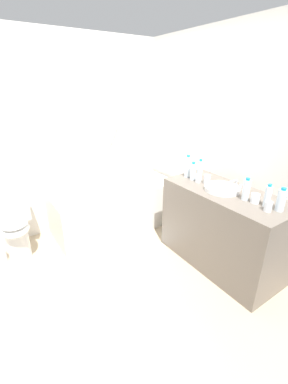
{
  "coord_description": "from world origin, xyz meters",
  "views": [
    {
      "loc": [
        -0.75,
        -1.85,
        1.85
      ],
      "look_at": [
        0.64,
        0.23,
        0.78
      ],
      "focal_mm": 23.71,
      "sensor_mm": 36.0,
      "label": 1
    }
  ],
  "objects_px": {
    "water_bottle_3": "(188,167)",
    "toilet_paper_roll": "(2,256)",
    "toilet": "(15,227)",
    "bath_mat": "(139,246)",
    "water_bottle_5": "(200,170)",
    "drinking_glass_2": "(255,198)",
    "sink_faucet": "(235,183)",
    "water_bottle_0": "(268,196)",
    "drinking_glass_0": "(207,179)",
    "bathtub": "(115,205)",
    "sink_basin": "(222,188)",
    "drinking_glass_3": "(198,179)",
    "water_bottle_2": "(246,190)",
    "water_bottle_4": "(281,200)",
    "drinking_glass_1": "(268,206)",
    "water_bottle_1": "(193,171)"
  },
  "relations": [
    {
      "from": "toilet",
      "to": "drinking_glass_1",
      "type": "height_order",
      "value": "drinking_glass_1"
    },
    {
      "from": "toilet",
      "to": "bath_mat",
      "type": "distance_m",
      "value": 1.44
    },
    {
      "from": "water_bottle_2",
      "to": "bath_mat",
      "type": "height_order",
      "value": "water_bottle_2"
    },
    {
      "from": "drinking_glass_3",
      "to": "bathtub",
      "type": "bearing_deg",
      "value": 117.67
    },
    {
      "from": "bathtub",
      "to": "drinking_glass_3",
      "type": "relative_size",
      "value": 19.45
    },
    {
      "from": "toilet",
      "to": "water_bottle_3",
      "type": "xyz_separation_m",
      "value": [
        1.79,
        -0.82,
        0.61
      ]
    },
    {
      "from": "drinking_glass_0",
      "to": "bath_mat",
      "type": "distance_m",
      "value": 1.17
    },
    {
      "from": "toilet",
      "to": "water_bottle_2",
      "type": "distance_m",
      "value": 2.47
    },
    {
      "from": "sink_faucet",
      "to": "drinking_glass_3",
      "type": "relative_size",
      "value": 1.8
    },
    {
      "from": "water_bottle_3",
      "to": "drinking_glass_3",
      "type": "distance_m",
      "value": 0.21
    },
    {
      "from": "sink_faucet",
      "to": "water_bottle_0",
      "type": "height_order",
      "value": "water_bottle_0"
    },
    {
      "from": "water_bottle_2",
      "to": "water_bottle_4",
      "type": "bearing_deg",
      "value": -79.68
    },
    {
      "from": "toilet_paper_roll",
      "to": "water_bottle_4",
      "type": "bearing_deg",
      "value": -42.86
    },
    {
      "from": "water_bottle_2",
      "to": "toilet_paper_roll",
      "type": "bearing_deg",
      "value": 141.22
    },
    {
      "from": "water_bottle_5",
      "to": "drinking_glass_1",
      "type": "height_order",
      "value": "water_bottle_5"
    },
    {
      "from": "bathtub",
      "to": "water_bottle_4",
      "type": "bearing_deg",
      "value": -71.81
    },
    {
      "from": "water_bottle_3",
      "to": "water_bottle_4",
      "type": "height_order",
      "value": "water_bottle_3"
    },
    {
      "from": "sink_basin",
      "to": "water_bottle_4",
      "type": "height_order",
      "value": "water_bottle_4"
    },
    {
      "from": "water_bottle_4",
      "to": "drinking_glass_1",
      "type": "bearing_deg",
      "value": 151.99
    },
    {
      "from": "sink_faucet",
      "to": "drinking_glass_1",
      "type": "relative_size",
      "value": 1.72
    },
    {
      "from": "water_bottle_3",
      "to": "drinking_glass_0",
      "type": "height_order",
      "value": "water_bottle_3"
    },
    {
      "from": "bathtub",
      "to": "sink_basin",
      "type": "relative_size",
      "value": 4.7
    },
    {
      "from": "sink_faucet",
      "to": "water_bottle_0",
      "type": "distance_m",
      "value": 0.49
    },
    {
      "from": "water_bottle_0",
      "to": "drinking_glass_0",
      "type": "distance_m",
      "value": 0.68
    },
    {
      "from": "water_bottle_4",
      "to": "drinking_glass_0",
      "type": "distance_m",
      "value": 0.79
    },
    {
      "from": "toilet",
      "to": "drinking_glass_3",
      "type": "height_order",
      "value": "drinking_glass_3"
    },
    {
      "from": "water_bottle_1",
      "to": "sink_basin",
      "type": "bearing_deg",
      "value": -86.16
    },
    {
      "from": "water_bottle_5",
      "to": "drinking_glass_2",
      "type": "height_order",
      "value": "water_bottle_5"
    },
    {
      "from": "drinking_glass_0",
      "to": "sink_faucet",
      "type": "bearing_deg",
      "value": -50.52
    },
    {
      "from": "drinking_glass_1",
      "to": "sink_basin",
      "type": "bearing_deg",
      "value": 85.73
    },
    {
      "from": "bath_mat",
      "to": "water_bottle_4",
      "type": "bearing_deg",
      "value": -63.85
    },
    {
      "from": "water_bottle_3",
      "to": "toilet_paper_roll",
      "type": "distance_m",
      "value": 2.34
    },
    {
      "from": "sink_faucet",
      "to": "water_bottle_3",
      "type": "xyz_separation_m",
      "value": [
        -0.22,
        0.5,
        0.09
      ]
    },
    {
      "from": "sink_faucet",
      "to": "drinking_glass_1",
      "type": "distance_m",
      "value": 0.57
    },
    {
      "from": "drinking_glass_1",
      "to": "bath_mat",
      "type": "height_order",
      "value": "drinking_glass_1"
    },
    {
      "from": "water_bottle_1",
      "to": "toilet_paper_roll",
      "type": "distance_m",
      "value": 2.36
    },
    {
      "from": "water_bottle_2",
      "to": "drinking_glass_1",
      "type": "bearing_deg",
      "value": -98.45
    },
    {
      "from": "sink_basin",
      "to": "drinking_glass_2",
      "type": "height_order",
      "value": "drinking_glass_2"
    },
    {
      "from": "sink_basin",
      "to": "drinking_glass_0",
      "type": "height_order",
      "value": "drinking_glass_0"
    },
    {
      "from": "sink_faucet",
      "to": "drinking_glass_2",
      "type": "height_order",
      "value": "drinking_glass_2"
    },
    {
      "from": "drinking_glass_1",
      "to": "toilet",
      "type": "bearing_deg",
      "value": 133.73
    },
    {
      "from": "drinking_glass_2",
      "to": "sink_basin",
      "type": "bearing_deg",
      "value": 93.26
    },
    {
      "from": "bathtub",
      "to": "drinking_glass_2",
      "type": "xyz_separation_m",
      "value": [
        0.58,
        -1.66,
        0.59
      ]
    },
    {
      "from": "water_bottle_0",
      "to": "drinking_glass_2",
      "type": "bearing_deg",
      "value": 98.05
    },
    {
      "from": "drinking_glass_0",
      "to": "drinking_glass_3",
      "type": "relative_size",
      "value": 1.11
    },
    {
      "from": "water_bottle_5",
      "to": "drinking_glass_0",
      "type": "height_order",
      "value": "water_bottle_5"
    },
    {
      "from": "drinking_glass_3",
      "to": "sink_faucet",
      "type": "bearing_deg",
      "value": -51.55
    },
    {
      "from": "water_bottle_0",
      "to": "bath_mat",
      "type": "xyz_separation_m",
      "value": [
        -0.6,
        1.15,
        -0.96
      ]
    },
    {
      "from": "bathtub",
      "to": "water_bottle_5",
      "type": "relative_size",
      "value": 6.83
    },
    {
      "from": "bathtub",
      "to": "water_bottle_3",
      "type": "bearing_deg",
      "value": -55.65
    }
  ]
}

